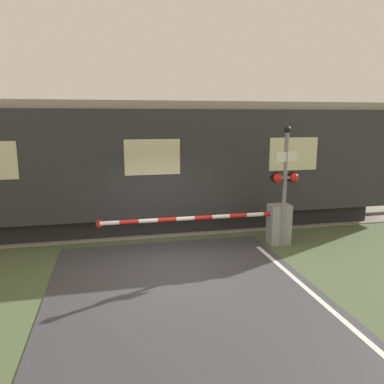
% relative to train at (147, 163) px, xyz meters
% --- Properties ---
extents(ground_plane, '(80.00, 80.00, 0.00)m').
position_rel_train_xyz_m(ground_plane, '(0.18, -4.06, -2.08)').
color(ground_plane, '#475638').
extents(track_bed, '(36.00, 3.20, 0.13)m').
position_rel_train_xyz_m(track_bed, '(0.18, 0.00, -2.05)').
color(track_bed, gray).
rests_on(track_bed, ground_plane).
extents(train, '(16.15, 3.21, 4.06)m').
position_rel_train_xyz_m(train, '(0.00, 0.00, 0.00)').
color(train, black).
rests_on(train, ground_plane).
extents(crossing_barrier, '(5.38, 0.44, 1.16)m').
position_rel_train_xyz_m(crossing_barrier, '(3.03, -2.86, -1.44)').
color(crossing_barrier, gray).
rests_on(crossing_barrier, ground_plane).
extents(signal_post, '(0.80, 0.26, 3.36)m').
position_rel_train_xyz_m(signal_post, '(3.45, -3.10, -0.16)').
color(signal_post, gray).
rests_on(signal_post, ground_plane).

